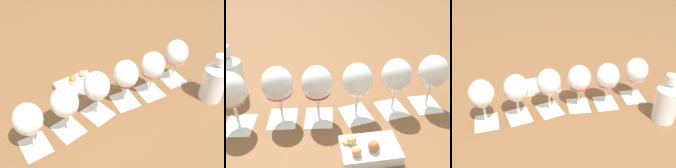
{
  "view_description": "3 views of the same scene",
  "coord_description": "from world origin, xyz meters",
  "views": [
    {
      "loc": [
        0.66,
        0.46,
        0.8
      ],
      "look_at": [
        -0.0,
        0.0,
        0.13
      ],
      "focal_mm": 45.0,
      "sensor_mm": 36.0,
      "label": 1
    },
    {
      "loc": [
        -0.33,
        -0.56,
        0.53
      ],
      "look_at": [
        -0.0,
        0.0,
        0.13
      ],
      "focal_mm": 38.0,
      "sensor_mm": 36.0,
      "label": 2
    },
    {
      "loc": [
        0.58,
        0.79,
        0.74
      ],
      "look_at": [
        -0.0,
        0.0,
        0.13
      ],
      "focal_mm": 45.0,
      "sensor_mm": 36.0,
      "label": 3
    }
  ],
  "objects": [
    {
      "name": "ground_plane",
      "position": [
        0.0,
        0.0,
        0.0
      ],
      "size": [
        8.0,
        8.0,
        0.0
      ],
      "primitive_type": "plane",
      "color": "brown"
    },
    {
      "name": "tasting_card_0",
      "position": [
        -0.31,
        0.12,
        0.0
      ],
      "size": [
        0.13,
        0.14,
        0.0
      ],
      "color": "silver",
      "rests_on": "ground_plane"
    },
    {
      "name": "tasting_card_1",
      "position": [
        -0.17,
        0.08,
        0.0
      ],
      "size": [
        0.13,
        0.14,
        0.0
      ],
      "color": "silver",
      "rests_on": "ground_plane"
    },
    {
      "name": "tasting_card_2",
      "position": [
        -0.07,
        0.02,
        0.0
      ],
      "size": [
        0.14,
        0.14,
        0.0
      ],
      "color": "silver",
      "rests_on": "ground_plane"
    },
    {
      "name": "tasting_card_3",
      "position": [
        0.05,
        -0.03,
        0.0
      ],
      "size": [
        0.11,
        0.13,
        0.0
      ],
      "color": "silver",
      "rests_on": "ground_plane"
    },
    {
      "name": "tasting_card_4",
      "position": [
        0.18,
        -0.07,
        0.0
      ],
      "size": [
        0.12,
        0.13,
        0.0
      ],
      "color": "silver",
      "rests_on": "ground_plane"
    },
    {
      "name": "tasting_card_5",
      "position": [
        0.31,
        -0.11,
        0.0
      ],
      "size": [
        0.13,
        0.14,
        0.0
      ],
      "color": "silver",
      "rests_on": "ground_plane"
    },
    {
      "name": "wine_glass_0",
      "position": [
        -0.31,
        0.12,
        0.13
      ],
      "size": [
        0.1,
        0.1,
        0.2
      ],
      "color": "white",
      "rests_on": "tasting_card_0"
    },
    {
      "name": "wine_glass_1",
      "position": [
        -0.17,
        0.08,
        0.13
      ],
      "size": [
        0.1,
        0.1,
        0.2
      ],
      "color": "white",
      "rests_on": "tasting_card_1"
    },
    {
      "name": "wine_glass_2",
      "position": [
        -0.07,
        0.02,
        0.13
      ],
      "size": [
        0.1,
        0.1,
        0.2
      ],
      "color": "white",
      "rests_on": "tasting_card_2"
    },
    {
      "name": "wine_glass_3",
      "position": [
        0.05,
        -0.03,
        0.13
      ],
      "size": [
        0.1,
        0.1,
        0.2
      ],
      "color": "white",
      "rests_on": "tasting_card_3"
    },
    {
      "name": "wine_glass_4",
      "position": [
        0.18,
        -0.07,
        0.13
      ],
      "size": [
        0.1,
        0.1,
        0.2
      ],
      "color": "white",
      "rests_on": "tasting_card_4"
    },
    {
      "name": "wine_glass_5",
      "position": [
        0.31,
        -0.11,
        0.13
      ],
      "size": [
        0.1,
        0.1,
        0.2
      ],
      "color": "white",
      "rests_on": "tasting_card_5"
    },
    {
      "name": "ceramic_vase",
      "position": [
        -0.29,
        0.3,
        0.09
      ],
      "size": [
        0.09,
        0.09,
        0.21
      ],
      "color": "silver",
      "rests_on": "ground_plane"
    },
    {
      "name": "snack_dish",
      "position": [
        -0.02,
        -0.2,
        0.02
      ],
      "size": [
        0.19,
        0.16,
        0.06
      ],
      "color": "silver",
      "rests_on": "ground_plane"
    }
  ]
}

